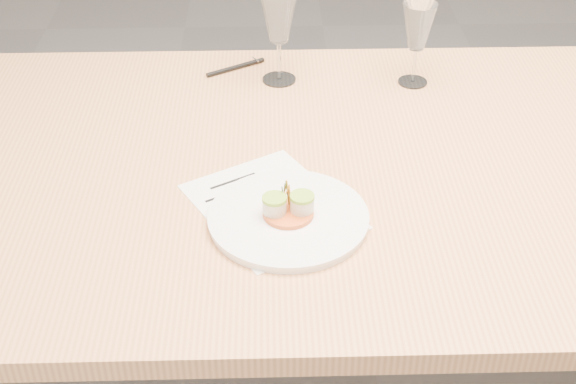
{
  "coord_description": "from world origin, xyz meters",
  "views": [
    {
      "loc": [
        -0.27,
        -1.29,
        1.6
      ],
      "look_at": [
        -0.24,
        -0.17,
        0.8
      ],
      "focal_mm": 50.0,
      "sensor_mm": 36.0,
      "label": 1
    }
  ],
  "objects_px": {
    "recipe_sheet": "(271,206)",
    "wine_glass_0": "(279,17)",
    "dinner_plate": "(289,217)",
    "wine_glass_1": "(418,28)",
    "ballpoint_pen": "(236,67)",
    "dining_table": "(405,190)"
  },
  "relations": [
    {
      "from": "recipe_sheet",
      "to": "wine_glass_0",
      "type": "xyz_separation_m",
      "value": [
        0.02,
        0.48,
        0.15
      ]
    },
    {
      "from": "dinner_plate",
      "to": "recipe_sheet",
      "type": "xyz_separation_m",
      "value": [
        -0.03,
        0.05,
        -0.01
      ]
    },
    {
      "from": "wine_glass_0",
      "to": "wine_glass_1",
      "type": "bearing_deg",
      "value": -3.88
    },
    {
      "from": "dinner_plate",
      "to": "recipe_sheet",
      "type": "distance_m",
      "value": 0.06
    },
    {
      "from": "wine_glass_0",
      "to": "wine_glass_1",
      "type": "xyz_separation_m",
      "value": [
        0.3,
        -0.02,
        -0.02
      ]
    },
    {
      "from": "dinner_plate",
      "to": "wine_glass_0",
      "type": "height_order",
      "value": "wine_glass_0"
    },
    {
      "from": "recipe_sheet",
      "to": "ballpoint_pen",
      "type": "relative_size",
      "value": 2.76
    },
    {
      "from": "dinner_plate",
      "to": "wine_glass_1",
      "type": "height_order",
      "value": "wine_glass_1"
    },
    {
      "from": "recipe_sheet",
      "to": "wine_glass_0",
      "type": "relative_size",
      "value": 1.71
    },
    {
      "from": "ballpoint_pen",
      "to": "wine_glass_0",
      "type": "height_order",
      "value": "wine_glass_0"
    },
    {
      "from": "dining_table",
      "to": "wine_glass_1",
      "type": "distance_m",
      "value": 0.38
    },
    {
      "from": "dining_table",
      "to": "dinner_plate",
      "type": "distance_m",
      "value": 0.31
    },
    {
      "from": "dinner_plate",
      "to": "wine_glass_1",
      "type": "xyz_separation_m",
      "value": [
        0.3,
        0.51,
        0.12
      ]
    },
    {
      "from": "dining_table",
      "to": "wine_glass_0",
      "type": "relative_size",
      "value": 11.07
    },
    {
      "from": "ballpoint_pen",
      "to": "wine_glass_0",
      "type": "relative_size",
      "value": 0.62
    },
    {
      "from": "dining_table",
      "to": "ballpoint_pen",
      "type": "bearing_deg",
      "value": 130.67
    },
    {
      "from": "dining_table",
      "to": "dinner_plate",
      "type": "xyz_separation_m",
      "value": [
        -0.24,
        -0.19,
        0.08
      ]
    },
    {
      "from": "ballpoint_pen",
      "to": "wine_glass_1",
      "type": "xyz_separation_m",
      "value": [
        0.4,
        -0.08,
        0.13
      ]
    },
    {
      "from": "dinner_plate",
      "to": "wine_glass_0",
      "type": "bearing_deg",
      "value": 90.71
    },
    {
      "from": "dinner_plate",
      "to": "wine_glass_0",
      "type": "distance_m",
      "value": 0.55
    },
    {
      "from": "wine_glass_0",
      "to": "dining_table",
      "type": "bearing_deg",
      "value": -54.66
    },
    {
      "from": "recipe_sheet",
      "to": "wine_glass_1",
      "type": "height_order",
      "value": "wine_glass_1"
    }
  ]
}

